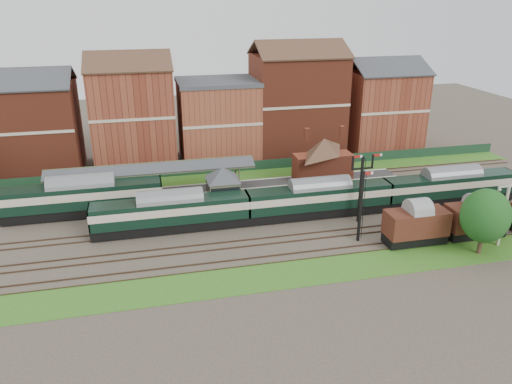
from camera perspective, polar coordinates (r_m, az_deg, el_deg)
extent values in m
plane|color=#473D33|center=(58.47, -0.27, -3.50)|extent=(160.00, 160.00, 0.00)
cube|color=#2D6619|center=(72.95, -3.08, 1.78)|extent=(90.00, 4.50, 0.06)
cube|color=#2D6619|center=(48.22, 2.97, -9.43)|extent=(90.00, 5.00, 0.06)
cube|color=#193823|center=(74.56, -3.37, 2.81)|extent=(90.00, 0.12, 1.50)
cube|color=#2D2D2D|center=(66.34, -6.37, 0.00)|extent=(55.00, 3.40, 1.00)
cube|color=#5A7150|center=(60.36, -3.74, -1.46)|extent=(3.40, 3.20, 2.40)
cube|color=#4A5334|center=(59.53, -3.79, 0.49)|extent=(3.60, 3.40, 2.00)
pyramid|color=#383A3F|center=(58.90, -3.83, 2.12)|extent=(5.40, 5.40, 1.60)
cube|color=maroon|center=(62.07, 3.56, -0.88)|extent=(3.00, 2.40, 2.20)
cube|color=#4C3323|center=(60.95, 3.77, 0.15)|extent=(3.20, 1.34, 0.79)
cube|color=#4C3323|center=(62.10, 3.42, 0.58)|extent=(3.20, 1.34, 0.79)
cube|color=brown|center=(69.38, 7.62, 2.92)|extent=(8.00, 3.00, 3.50)
pyramid|color=#4C3323|center=(68.52, 7.74, 5.18)|extent=(8.10, 8.10, 2.20)
cube|color=brown|center=(67.55, 5.77, 5.46)|extent=(0.60, 0.60, 1.60)
cube|color=brown|center=(69.29, 9.71, 5.68)|extent=(0.60, 0.60, 1.60)
cube|color=#4A5334|center=(64.79, -21.38, 0.12)|extent=(0.22, 0.22, 3.40)
cube|color=#4A5334|center=(67.46, -2.37, 2.50)|extent=(0.22, 0.22, 3.40)
cube|color=#383A3F|center=(63.68, -11.78, 2.66)|extent=(26.00, 1.99, 0.90)
cube|color=#383A3F|center=(65.48, -11.85, 3.19)|extent=(26.00, 1.99, 0.90)
cube|color=#4A5334|center=(64.46, -11.84, 3.25)|extent=(26.00, 0.20, 0.20)
cube|color=black|center=(58.39, 11.84, 0.25)|extent=(0.25, 0.25, 8.00)
cube|color=black|center=(57.50, 12.04, 2.65)|extent=(2.60, 0.18, 0.18)
cube|color=#B2140F|center=(56.79, 11.56, 3.99)|extent=(1.10, 0.08, 0.25)
cube|color=#B2140F|center=(57.81, 13.73, 4.12)|extent=(1.10, 0.08, 0.25)
cube|color=black|center=(53.83, 11.86, -1.65)|extent=(0.25, 0.25, 8.00)
cube|color=#B2140F|center=(52.72, 12.71, 2.10)|extent=(1.10, 0.08, 0.25)
cube|color=beige|center=(57.83, 26.43, -2.44)|extent=(0.22, 0.22, 7.00)
cube|color=beige|center=(56.68, 26.98, 0.61)|extent=(2.60, 0.15, 0.15)
cube|color=brown|center=(80.37, -24.59, 6.54)|extent=(14.00, 10.00, 13.00)
cube|color=maroon|center=(78.50, -13.88, 8.32)|extent=(12.00, 10.00, 15.00)
cube|color=brown|center=(79.71, -4.34, 7.98)|extent=(12.00, 10.00, 12.00)
cube|color=brown|center=(82.20, 4.74, 9.83)|extent=(14.00, 10.00, 16.00)
cube|color=maroon|center=(88.19, 14.15, 9.07)|extent=(12.00, 10.00, 13.00)
cube|color=black|center=(57.02, -9.60, -3.75)|extent=(17.46, 2.44, 1.07)
cube|color=black|center=(56.27, -9.72, -2.11)|extent=(17.46, 2.72, 2.52)
cube|color=beige|center=(56.15, -9.74, -1.82)|extent=(17.48, 2.76, 0.87)
cube|color=slate|center=(55.73, -9.81, -0.78)|extent=(17.46, 2.72, 0.58)
cube|color=black|center=(60.30, 7.16, -2.14)|extent=(17.46, 2.44, 1.07)
cube|color=black|center=(59.60, 7.24, -0.56)|extent=(17.46, 2.72, 2.52)
cube|color=beige|center=(59.49, 7.25, -0.29)|extent=(17.48, 2.76, 0.87)
cube|color=slate|center=(59.08, 7.30, 0.70)|extent=(17.46, 2.72, 0.58)
cube|color=black|center=(68.06, 21.11, -0.65)|extent=(17.46, 2.44, 1.07)
cube|color=black|center=(67.43, 21.32, 0.76)|extent=(17.46, 2.72, 2.52)
cube|color=beige|center=(67.33, 21.35, 1.00)|extent=(17.48, 2.76, 0.87)
cube|color=slate|center=(66.98, 21.48, 1.88)|extent=(17.46, 2.72, 0.58)
cube|color=black|center=(63.35, -18.98, -1.98)|extent=(18.51, 2.59, 1.13)
cube|color=black|center=(62.64, -19.19, -0.38)|extent=(18.51, 2.88, 2.67)
cube|color=beige|center=(62.53, -19.22, -0.11)|extent=(18.53, 2.92, 0.93)
cube|color=slate|center=(62.13, -19.36, 0.89)|extent=(18.51, 2.88, 0.62)
cube|color=black|center=(56.12, 17.63, -5.02)|extent=(6.56, 2.41, 0.98)
cube|color=#4E2516|center=(55.36, 17.85, -3.36)|extent=(6.56, 2.84, 2.62)
cube|color=gray|center=(54.78, 18.02, -1.99)|extent=(6.56, 2.84, 0.48)
cube|color=black|center=(59.95, 23.59, -4.12)|extent=(6.51, 2.40, 0.98)
cube|color=#4E2516|center=(59.24, 23.85, -2.56)|extent=(6.51, 2.82, 2.60)
cube|color=gray|center=(58.71, 24.06, -1.28)|extent=(6.51, 2.82, 0.48)
cylinder|color=#382619|center=(55.98, 24.32, -4.95)|extent=(0.44, 0.44, 3.30)
ellipsoid|color=#16501B|center=(54.92, 24.74, -2.48)|extent=(4.85, 4.85, 5.57)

